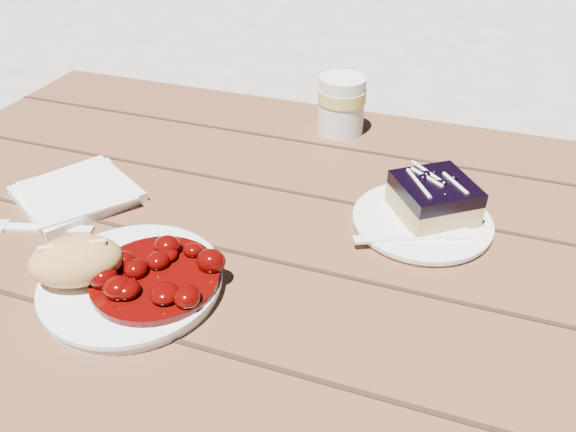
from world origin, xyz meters
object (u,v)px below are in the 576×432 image
(dessert_plate, at_px, (422,221))
(second_cup, at_px, (341,105))
(picnic_table, at_px, (528,369))
(main_plate, at_px, (132,284))
(bread_roll, at_px, (76,261))
(blueberry_cake, at_px, (434,198))

(dessert_plate, xyz_separation_m, second_cup, (-0.18, 0.24, 0.05))
(picnic_table, height_order, main_plate, main_plate)
(main_plate, distance_m, bread_roll, 0.07)
(dessert_plate, bearing_deg, bread_roll, -143.70)
(picnic_table, relative_size, bread_roll, 18.98)
(dessert_plate, relative_size, blueberry_cake, 1.36)
(bread_roll, bearing_deg, second_cup, 70.42)
(picnic_table, height_order, second_cup, second_cup)
(picnic_table, bearing_deg, second_cup, 139.78)
(bread_roll, bearing_deg, main_plate, 19.98)
(main_plate, bearing_deg, dessert_plate, 38.71)
(blueberry_cake, bearing_deg, bread_roll, -178.91)
(dessert_plate, bearing_deg, picnic_table, -19.06)
(dessert_plate, bearing_deg, second_cup, 126.77)
(second_cup, bearing_deg, picnic_table, -40.22)
(bread_roll, distance_m, second_cup, 0.54)
(picnic_table, height_order, bread_roll, bread_roll)
(bread_roll, relative_size, second_cup, 1.05)
(bread_roll, xyz_separation_m, second_cup, (0.18, 0.51, 0.01))
(main_plate, relative_size, dessert_plate, 1.13)
(bread_roll, bearing_deg, blueberry_cake, 37.06)
(bread_roll, xyz_separation_m, dessert_plate, (0.36, 0.26, -0.04))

